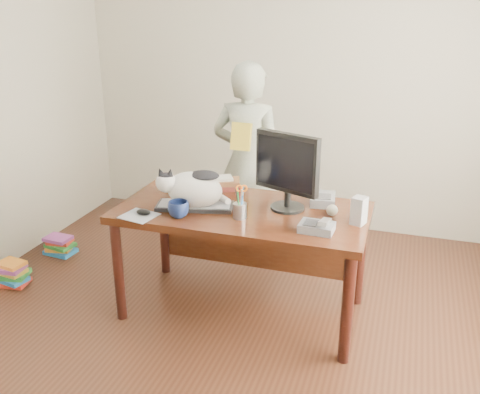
% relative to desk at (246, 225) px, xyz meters
% --- Properties ---
extents(room, '(4.50, 4.50, 4.50)m').
position_rel_desk_xyz_m(room, '(0.00, -0.68, 0.75)').
color(room, black).
rests_on(room, ground).
extents(desk, '(1.60, 0.80, 0.75)m').
position_rel_desk_xyz_m(desk, '(0.00, 0.00, 0.00)').
color(desk, black).
rests_on(desk, ground).
extents(keyboard, '(0.52, 0.29, 0.03)m').
position_rel_desk_xyz_m(keyboard, '(-0.30, -0.15, 0.16)').
color(keyboard, black).
rests_on(keyboard, desk).
extents(cat, '(0.48, 0.32, 0.27)m').
position_rel_desk_xyz_m(cat, '(-0.31, -0.16, 0.29)').
color(cat, white).
rests_on(cat, keyboard).
extents(monitor, '(0.43, 0.28, 0.50)m').
position_rel_desk_xyz_m(monitor, '(0.27, -0.00, 0.43)').
color(monitor, black).
rests_on(monitor, desk).
extents(pen_cup, '(0.11, 0.11, 0.22)m').
position_rel_desk_xyz_m(pen_cup, '(0.03, -0.22, 0.21)').
color(pen_cup, gray).
rests_on(pen_cup, desk).
extents(mousepad, '(0.24, 0.22, 0.00)m').
position_rel_desk_xyz_m(mousepad, '(-0.57, -0.39, 0.15)').
color(mousepad, '#9EA2A9').
rests_on(mousepad, desk).
extents(mouse, '(0.10, 0.08, 0.04)m').
position_rel_desk_xyz_m(mouse, '(-0.55, -0.37, 0.17)').
color(mouse, black).
rests_on(mouse, mousepad).
extents(coffee_mug, '(0.17, 0.17, 0.10)m').
position_rel_desk_xyz_m(coffee_mug, '(-0.33, -0.33, 0.20)').
color(coffee_mug, '#0D1737').
rests_on(coffee_mug, desk).
extents(phone, '(0.20, 0.17, 0.09)m').
position_rel_desk_xyz_m(phone, '(0.52, -0.28, 0.18)').
color(phone, slate).
rests_on(phone, desk).
extents(speaker, '(0.10, 0.10, 0.17)m').
position_rel_desk_xyz_m(speaker, '(0.73, -0.09, 0.23)').
color(speaker, '#969699').
rests_on(speaker, desk).
extents(baseball, '(0.07, 0.07, 0.07)m').
position_rel_desk_xyz_m(baseball, '(0.56, -0.01, 0.18)').
color(baseball, silver).
rests_on(baseball, desk).
extents(book_stack, '(0.28, 0.25, 0.09)m').
position_rel_desk_xyz_m(book_stack, '(-0.24, 0.25, 0.19)').
color(book_stack, '#501B15').
rests_on(book_stack, desk).
extents(calculator, '(0.18, 0.23, 0.06)m').
position_rel_desk_xyz_m(calculator, '(0.47, 0.18, 0.18)').
color(calculator, slate).
rests_on(calculator, desk).
extents(person, '(0.59, 0.40, 1.59)m').
position_rel_desk_xyz_m(person, '(-0.22, 0.75, 0.19)').
color(person, beige).
rests_on(person, ground).
extents(held_book, '(0.15, 0.10, 0.21)m').
position_rel_desk_xyz_m(held_book, '(-0.22, 0.58, 0.45)').
color(held_book, gold).
rests_on(held_book, person).
extents(book_pile_a, '(0.27, 0.22, 0.18)m').
position_rel_desk_xyz_m(book_pile_a, '(-1.75, -0.28, -0.51)').
color(book_pile_a, red).
rests_on(book_pile_a, ground).
extents(book_pile_b, '(0.26, 0.20, 0.15)m').
position_rel_desk_xyz_m(book_pile_b, '(-1.72, 0.27, -0.53)').
color(book_pile_b, '#1B60A3').
rests_on(book_pile_b, ground).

